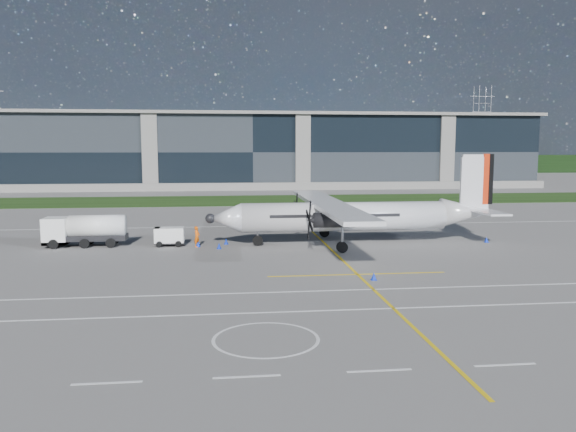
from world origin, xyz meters
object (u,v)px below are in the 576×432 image
at_px(safety_cone_fwd, 198,244).
at_px(safety_cone_tail, 486,240).
at_px(fuel_tanker_truck, 79,231).
at_px(baggage_tug, 169,237).
at_px(safety_cone_nose_port, 219,246).
at_px(safety_cone_nose_stbd, 226,241).
at_px(pylon_east, 481,129).
at_px(safety_cone_stbdwing, 307,223).
at_px(safety_cone_portwing, 374,276).
at_px(ground_crew_person, 197,235).
at_px(turboprop_aircraft, 354,199).

bearing_deg(safety_cone_fwd, safety_cone_tail, -1.51).
distance_m(fuel_tanker_truck, safety_cone_fwd, 10.21).
bearing_deg(baggage_tug, safety_cone_nose_port, -24.66).
relative_size(baggage_tug, safety_cone_fwd, 5.29).
relative_size(fuel_tanker_truck, safety_cone_nose_stbd, 14.27).
bearing_deg(safety_cone_tail, pylon_east, 64.98).
relative_size(fuel_tanker_truck, safety_cone_fwd, 14.27).
xyz_separation_m(baggage_tug, safety_cone_nose_stbd, (4.83, 0.24, -0.54)).
xyz_separation_m(baggage_tug, safety_cone_stbdwing, (13.65, 11.73, -0.54)).
relative_size(safety_cone_portwing, safety_cone_nose_stbd, 1.00).
bearing_deg(safety_cone_nose_port, safety_cone_tail, 1.33).
xyz_separation_m(fuel_tanker_truck, safety_cone_fwd, (10.06, -1.33, -1.09)).
bearing_deg(safety_cone_nose_port, ground_crew_person, 147.71).
distance_m(baggage_tug, safety_cone_nose_port, 4.69).
bearing_deg(safety_cone_nose_port, safety_cone_stbdwing, 55.44).
relative_size(safety_cone_stbdwing, safety_cone_nose_stbd, 1.00).
bearing_deg(safety_cone_fwd, turboprop_aircraft, -0.40).
bearing_deg(safety_cone_nose_stbd, safety_cone_stbdwing, 52.49).
bearing_deg(safety_cone_stbdwing, safety_cone_nose_port, -124.56).
distance_m(pylon_east, safety_cone_fwd, 172.16).
distance_m(turboprop_aircraft, ground_crew_person, 13.87).
relative_size(baggage_tug, safety_cone_nose_stbd, 5.29).
bearing_deg(safety_cone_stbdwing, pylon_east, 58.14).
height_order(baggage_tug, safety_cone_fwd, baggage_tug).
bearing_deg(safety_cone_portwing, safety_cone_nose_port, 128.74).
height_order(safety_cone_nose_port, safety_cone_tail, same).
xyz_separation_m(fuel_tanker_truck, baggage_tug, (7.61, -0.60, -0.54)).
bearing_deg(safety_cone_nose_stbd, safety_cone_portwing, -57.36).
relative_size(fuel_tanker_truck, safety_cone_tail, 14.27).
bearing_deg(safety_cone_portwing, ground_crew_person, 131.04).
height_order(ground_crew_person, safety_cone_portwing, ground_crew_person).
xyz_separation_m(safety_cone_portwing, safety_cone_fwd, (-11.67, 13.55, 0.00)).
height_order(pylon_east, safety_cone_stbdwing, pylon_east).
bearing_deg(fuel_tanker_truck, safety_cone_nose_stbd, -1.67).
height_order(baggage_tug, safety_cone_nose_port, baggage_tug).
height_order(safety_cone_nose_stbd, safety_cone_tail, same).
bearing_deg(pylon_east, safety_cone_fwd, -122.84).
bearing_deg(baggage_tug, fuel_tanker_truck, 175.48).
bearing_deg(ground_crew_person, safety_cone_tail, -65.16).
height_order(ground_crew_person, safety_cone_nose_stbd, ground_crew_person).
bearing_deg(safety_cone_tail, fuel_tanker_truck, 176.78).
bearing_deg(safety_cone_stbdwing, baggage_tug, -139.33).
bearing_deg(safety_cone_stbdwing, safety_cone_fwd, -131.95).
relative_size(fuel_tanker_truck, ground_crew_person, 3.55).
height_order(safety_cone_portwing, safety_cone_tail, same).
xyz_separation_m(turboprop_aircraft, safety_cone_fwd, (-13.47, 0.09, -3.67)).
relative_size(turboprop_aircraft, safety_cone_stbdwing, 52.29).
height_order(turboprop_aircraft, baggage_tug, turboprop_aircraft).
xyz_separation_m(fuel_tanker_truck, safety_cone_nose_stbd, (12.44, -0.36, -1.09)).
relative_size(fuel_tanker_truck, baggage_tug, 2.70).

